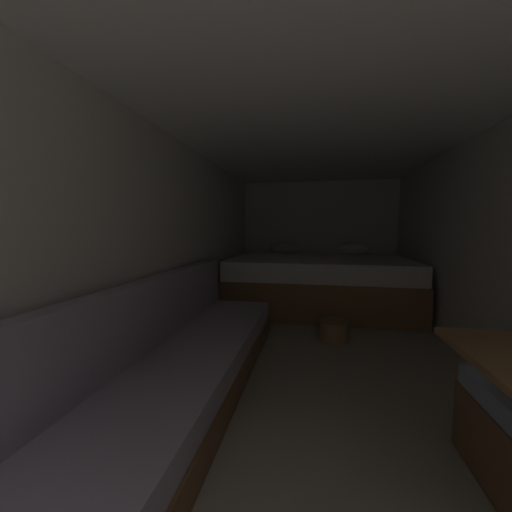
# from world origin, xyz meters

# --- Properties ---
(ground_plane) EXTENTS (7.47, 7.47, 0.00)m
(ground_plane) POSITION_xyz_m (0.00, 2.04, 0.00)
(ground_plane) COLOR #A39984
(wall_back) EXTENTS (2.75, 0.05, 2.01)m
(wall_back) POSITION_xyz_m (0.00, 4.80, 1.00)
(wall_back) COLOR silver
(wall_back) RESTS_ON ground
(wall_left) EXTENTS (0.05, 5.47, 2.01)m
(wall_left) POSITION_xyz_m (-1.35, 2.04, 1.00)
(wall_left) COLOR silver
(wall_left) RESTS_ON ground
(wall_right) EXTENTS (0.05, 5.47, 2.01)m
(wall_right) POSITION_xyz_m (1.35, 2.04, 1.00)
(wall_right) COLOR silver
(wall_right) RESTS_ON ground
(ceiling_slab) EXTENTS (2.75, 5.47, 0.05)m
(ceiling_slab) POSITION_xyz_m (0.00, 2.04, 2.03)
(ceiling_slab) COLOR white
(ceiling_slab) RESTS_ON wall_left
(bed) EXTENTS (2.53, 1.74, 0.94)m
(bed) POSITION_xyz_m (0.00, 3.86, 0.38)
(bed) COLOR olive
(bed) RESTS_ON ground
(sofa_left) EXTENTS (0.75, 2.97, 0.82)m
(sofa_left) POSITION_xyz_m (-0.99, 1.27, 0.24)
(sofa_left) COLOR brown
(sofa_left) RESTS_ON ground
(wicker_basket) EXTENTS (0.32, 0.32, 0.21)m
(wicker_basket) POSITION_xyz_m (0.15, 2.54, 0.11)
(wicker_basket) COLOR olive
(wicker_basket) RESTS_ON ground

